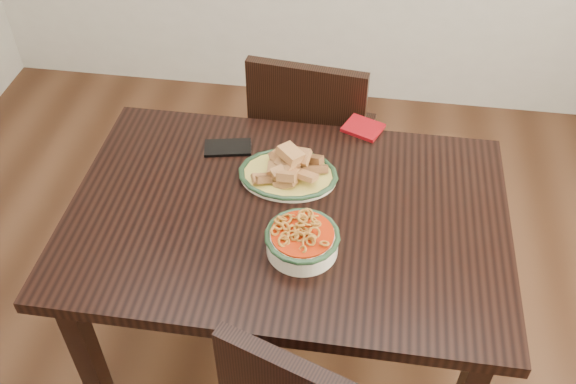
# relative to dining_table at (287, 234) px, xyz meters

# --- Properties ---
(floor) EXTENTS (3.50, 3.50, 0.00)m
(floor) POSITION_rel_dining_table_xyz_m (-0.06, -0.07, -0.66)
(floor) COLOR #3A2012
(floor) RESTS_ON ground
(dining_table) EXTENTS (1.26, 0.84, 0.75)m
(dining_table) POSITION_rel_dining_table_xyz_m (0.00, 0.00, 0.00)
(dining_table) COLOR black
(dining_table) RESTS_ON ground
(chair_far) EXTENTS (0.46, 0.46, 0.89)m
(chair_far) POSITION_rel_dining_table_xyz_m (-0.00, 0.65, -0.16)
(chair_far) COLOR black
(chair_far) RESTS_ON ground
(fish_plate) EXTENTS (0.29, 0.23, 0.11)m
(fish_plate) POSITION_rel_dining_table_xyz_m (-0.02, 0.14, 0.14)
(fish_plate) COLOR #F4ECCE
(fish_plate) RESTS_ON dining_table
(noodle_bowl) EXTENTS (0.20, 0.20, 0.08)m
(noodle_bowl) POSITION_rel_dining_table_xyz_m (0.06, -0.13, 0.14)
(noodle_bowl) COLOR white
(noodle_bowl) RESTS_ON dining_table
(smartphone) EXTENTS (0.16, 0.11, 0.01)m
(smartphone) POSITION_rel_dining_table_xyz_m (-0.23, 0.25, 0.10)
(smartphone) COLOR black
(smartphone) RESTS_ON dining_table
(napkin) EXTENTS (0.15, 0.14, 0.01)m
(napkin) POSITION_rel_dining_table_xyz_m (0.19, 0.42, 0.10)
(napkin) COLOR #9A0B11
(napkin) RESTS_ON dining_table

